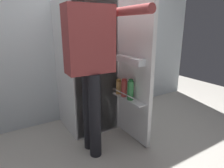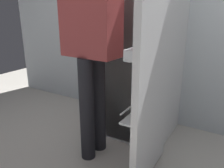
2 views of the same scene
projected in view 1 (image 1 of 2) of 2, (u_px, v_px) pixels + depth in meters
ground_plane at (109, 144)px, 2.27m from camera, size 6.63×6.63×0.00m
kitchen_wall at (73, 29)px, 2.68m from camera, size 4.40×0.10×2.55m
refrigerator at (89, 68)px, 2.48m from camera, size 0.63×1.21×1.60m
person at (91, 53)px, 1.86m from camera, size 0.56×0.80×1.75m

